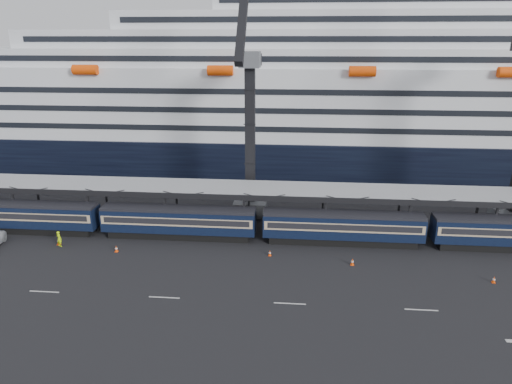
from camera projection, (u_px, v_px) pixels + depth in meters
The scene contains 11 objects.
ground at pixel (432, 288), 45.20m from camera, with size 260.00×260.00×0.00m, color black.
train at pixel (371, 227), 54.33m from camera, with size 133.05×3.00×4.05m.
canopy at pixel (406, 193), 56.75m from camera, with size 130.00×6.25×5.53m.
cruise_ship at pixel (366, 102), 84.80m from camera, with size 214.09×28.84×34.00m.
crane_dark_near at pixel (250, 131), 60.64m from camera, with size 4.50×17.75×35.08m.
worker at pixel (59, 239), 54.11m from camera, with size 0.70×0.46×1.93m, color #CBFF0D.
traffic_cone_a at pixel (59, 241), 54.69m from camera, with size 0.42×0.42×0.85m.
traffic_cone_b at pixel (116, 249), 52.89m from camera, with size 0.39×0.39×0.79m.
traffic_cone_c at pixel (270, 253), 51.93m from camera, with size 0.34×0.34×0.69m.
traffic_cone_d at pixel (352, 262), 49.76m from camera, with size 0.40×0.40×0.80m.
traffic_cone_e at pixel (494, 280), 46.16m from camera, with size 0.35×0.35×0.71m.
Camera 1 is at (-13.89, -41.20, 23.44)m, focal length 32.00 mm.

